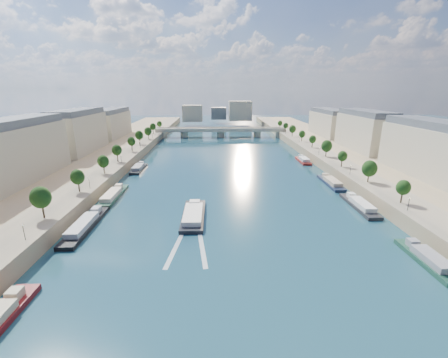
{
  "coord_description": "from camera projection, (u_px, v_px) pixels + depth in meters",
  "views": [
    {
      "loc": [
        -6.17,
        -37.34,
        40.62
      ],
      "look_at": [
        -2.13,
        80.47,
        5.0
      ],
      "focal_mm": 24.0,
      "sensor_mm": 36.0,
      "label": 1
    }
  ],
  "objects": [
    {
      "name": "skyline",
      "position": [
        222.0,
        112.0,
        349.23
      ],
      "size": [
        79.0,
        42.0,
        22.0
      ],
      "color": "#BCB190",
      "rests_on": "ground"
    },
    {
      "name": "lamps_left",
      "position": [
        107.0,
        168.0,
        129.81
      ],
      "size": [
        0.36,
        200.36,
        4.28
      ],
      "color": "black",
      "rests_on": "ground"
    },
    {
      "name": "bridge",
      "position": [
        221.0,
        131.0,
        261.38
      ],
      "size": [
        112.0,
        12.0,
        8.15
      ],
      "color": "#C1B79E",
      "rests_on": "ground"
    },
    {
      "name": "wake",
      "position": [
        190.0,
        242.0,
        82.48
      ],
      "size": [
        10.76,
        25.96,
        0.04
      ],
      "color": "silver",
      "rests_on": "ground"
    },
    {
      "name": "quay_left",
      "position": [
        74.0,
        174.0,
        140.27
      ],
      "size": [
        44.0,
        520.0,
        5.0
      ],
      "primitive_type": "cube",
      "color": "#9E8460",
      "rests_on": "ground"
    },
    {
      "name": "pave_left",
      "position": [
        106.0,
        168.0,
        140.02
      ],
      "size": [
        14.0,
        520.0,
        0.1
      ],
      "primitive_type": "cube",
      "color": "gray",
      "rests_on": "quay_left"
    },
    {
      "name": "moored_barges_right",
      "position": [
        365.0,
        210.0,
        102.29
      ],
      "size": [
        5.0,
        160.54,
        3.6
      ],
      "color": "black",
      "rests_on": "ground"
    },
    {
      "name": "buildings_left",
      "position": [
        54.0,
        140.0,
        147.29
      ],
      "size": [
        16.0,
        226.0,
        23.2
      ],
      "color": "#BCB190",
      "rests_on": "ground"
    },
    {
      "name": "lamps_right",
      "position": [
        333.0,
        158.0,
        147.6
      ],
      "size": [
        0.36,
        200.36,
        4.28
      ],
      "color": "black",
      "rests_on": "ground"
    },
    {
      "name": "trees_left",
      "position": [
        110.0,
        156.0,
        140.43
      ],
      "size": [
        4.8,
        268.8,
        8.26
      ],
      "color": "#382B1E",
      "rests_on": "ground"
    },
    {
      "name": "moored_barges_left",
      "position": [
        81.0,
        230.0,
        87.97
      ],
      "size": [
        5.0,
        155.64,
        3.6
      ],
      "color": "#171C32",
      "rests_on": "ground"
    },
    {
      "name": "pave_right",
      "position": [
        345.0,
        166.0,
        143.75
      ],
      "size": [
        14.0,
        520.0,
        0.1
      ],
      "primitive_type": "cube",
      "color": "gray",
      "rests_on": "quay_right"
    },
    {
      "name": "ground",
      "position": [
        227.0,
        177.0,
        143.35
      ],
      "size": [
        700.0,
        700.0,
        0.0
      ],
      "primitive_type": "plane",
      "color": "#0D2A3B",
      "rests_on": "ground"
    },
    {
      "name": "tour_barge",
      "position": [
        193.0,
        215.0,
        98.19
      ],
      "size": [
        7.14,
        24.83,
        3.57
      ],
      "rotation": [
        0.0,
        0.0,
        -0.0
      ],
      "color": "black",
      "rests_on": "ground"
    },
    {
      "name": "buildings_right",
      "position": [
        392.0,
        138.0,
        152.85
      ],
      "size": [
        16.0,
        226.0,
        23.2
      ],
      "color": "#BCB190",
      "rests_on": "ground"
    },
    {
      "name": "trees_right",
      "position": [
        334.0,
        151.0,
        151.68
      ],
      "size": [
        4.8,
        268.8,
        8.26
      ],
      "color": "#382B1E",
      "rests_on": "ground"
    },
    {
      "name": "quay_right",
      "position": [
        375.0,
        171.0,
        144.98
      ],
      "size": [
        44.0,
        520.0,
        5.0
      ],
      "primitive_type": "cube",
      "color": "#9E8460",
      "rests_on": "ground"
    }
  ]
}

